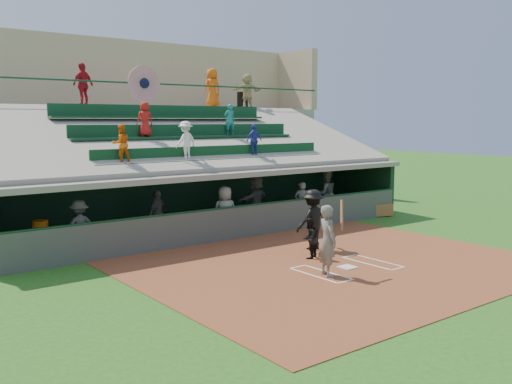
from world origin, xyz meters
TOP-DOWN VIEW (x-y plane):
  - ground at (0.00, 0.00)m, footprint 100.00×100.00m
  - dirt_slab at (0.00, 0.50)m, footprint 11.00×9.00m
  - home_plate at (0.00, 0.00)m, footprint 0.43×0.43m
  - batters_box_chalk at (0.00, 0.00)m, footprint 2.65×1.85m
  - dugout_floor at (0.00, 6.75)m, footprint 16.00×3.50m
  - concourse_slab at (0.00, 13.50)m, footprint 20.00×3.00m
  - grandstand at (-0.01, 10.52)m, footprint 20.40×10.40m
  - batter_at_plate at (-1.01, -0.23)m, footprint 0.94×0.81m
  - catcher at (-0.09, 1.44)m, footprint 0.72×0.65m
  - home_umpire at (0.81, 2.27)m, footprint 1.23×0.72m
  - dugout_bench at (0.16, 8.07)m, footprint 15.47×6.81m
  - white_table at (-6.28, 6.32)m, footprint 0.84×0.74m
  - water_cooler at (-6.26, 6.40)m, footprint 0.45×0.45m
  - dugout_player_a at (-5.18, 6.13)m, footprint 1.05×0.61m
  - dugout_player_b at (-2.18, 6.83)m, footprint 1.03×0.81m
  - dugout_player_c at (-0.45, 5.27)m, footprint 0.98×0.75m
  - dugout_player_d at (1.91, 6.62)m, footprint 1.86×1.18m
  - dugout_player_e at (3.48, 5.74)m, footprint 0.70×0.59m
  - dugout_player_f at (5.26, 6.22)m, footprint 1.13×1.00m
  - trash_bin at (5.82, 12.80)m, footprint 0.56×0.56m
  - concourse_staff_a at (-2.39, 12.72)m, footprint 1.13×0.82m
  - concourse_staff_b at (3.84, 12.52)m, footprint 0.94×0.63m
  - concourse_staff_c at (5.68, 12.22)m, footprint 1.65×0.82m

SIDE VIEW (x-z plane):
  - ground at x=0.00m, z-range 0.00..0.00m
  - dirt_slab at x=0.00m, z-range 0.00..0.02m
  - dugout_floor at x=0.00m, z-range 0.00..0.04m
  - batters_box_chalk at x=0.00m, z-range 0.02..0.03m
  - home_plate at x=0.00m, z-range 0.02..0.05m
  - dugout_bench at x=0.16m, z-range 0.04..0.54m
  - white_table at x=-6.28m, z-range 0.04..0.66m
  - catcher at x=-0.09m, z-range 0.02..1.21m
  - dugout_player_a at x=-5.18m, z-range 0.04..1.65m
  - dugout_player_e at x=3.48m, z-range 0.04..1.67m
  - dugout_player_b at x=-2.18m, z-range 0.04..1.67m
  - water_cooler at x=-6.26m, z-range 0.66..1.11m
  - dugout_player_c at x=-0.45m, z-range 0.04..1.82m
  - batter_at_plate at x=-1.01m, z-range -0.02..1.93m
  - home_umpire at x=0.81m, z-range 0.02..1.90m
  - dugout_player_d at x=1.91m, z-range 0.04..1.96m
  - dugout_player_f at x=5.26m, z-range 0.04..1.98m
  - grandstand at x=-0.01m, z-range -1.64..6.16m
  - concourse_slab at x=0.00m, z-range 0.00..4.60m
  - trash_bin at x=5.82m, z-range 4.60..5.44m
  - concourse_staff_c at x=5.68m, z-range 4.60..6.30m
  - concourse_staff_a at x=-2.39m, z-range 4.60..6.38m
  - concourse_staff_b at x=3.84m, z-range 4.60..6.48m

